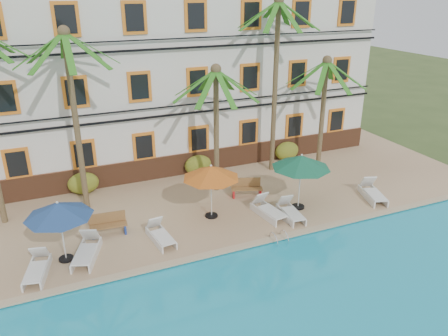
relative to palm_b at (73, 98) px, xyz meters
name	(u,v)px	position (x,y,z in m)	size (l,w,h in m)	color
ground	(224,243)	(4.79, -5.01, -5.44)	(100.00, 100.00, 0.00)	#384C23
pool_deck	(185,192)	(4.79, -0.01, -5.31)	(30.00, 12.00, 0.25)	tan
pool_coping	(233,249)	(4.79, -5.91, -5.16)	(30.00, 0.35, 0.06)	tan
hotel_building	(153,72)	(4.79, 4.98, -0.07)	(25.40, 6.44, 10.22)	silver
palm_b	(73,98)	(0.00, 0.00, 0.00)	(4.20, 4.20, 8.11)	brown
palm_c	(216,110)	(6.28, -0.60, -1.07)	(4.20, 4.20, 6.30)	brown
palm_d	(276,65)	(10.12, 0.63, 0.60)	(4.20, 4.20, 9.17)	brown
palm_e	(324,96)	(12.71, -0.12, -1.10)	(4.20, 4.20, 6.24)	brown
shrub_left	(83,183)	(0.07, 1.59, -4.64)	(1.50, 0.90, 1.10)	#1E5518
shrub_mid	(198,165)	(6.09, 1.59, -4.64)	(1.50, 0.90, 1.10)	#1E5518
shrub_right	(287,151)	(11.67, 1.59, -4.64)	(1.50, 0.90, 1.10)	#1E5518
umbrella_blue	(58,210)	(-1.27, -4.05, -3.09)	(2.46, 2.46, 2.46)	black
umbrella_red	(211,172)	(5.00, -3.10, -3.05)	(2.51, 2.51, 2.51)	black
umbrella_green	(301,162)	(9.02, -3.91, -2.91)	(2.67, 2.67, 2.67)	black
lounger_a	(37,268)	(-2.28, -4.65, -4.91)	(1.07, 1.95, 0.88)	silver
lounger_b	(87,250)	(-0.52, -4.23, -4.88)	(1.39, 2.14, 0.95)	silver
lounger_c	(160,235)	(2.36, -4.17, -4.91)	(0.87, 1.89, 0.86)	silver
lounger_d	(268,210)	(7.35, -4.04, -4.89)	(0.97, 2.05, 0.93)	silver
lounger_e	(290,211)	(8.20, -4.55, -4.91)	(0.86, 1.91, 0.87)	silver
lounger_f	(373,193)	(12.83, -4.51, -4.88)	(1.29, 2.14, 0.95)	silver
bench_left	(108,224)	(0.54, -2.80, -4.72)	(1.54, 0.61, 0.93)	olive
bench_right	(247,187)	(7.35, -1.86, -4.72)	(1.57, 0.96, 0.93)	olive
pool_ladder	(279,240)	(6.79, -6.01, -5.19)	(0.54, 0.74, 0.74)	silver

